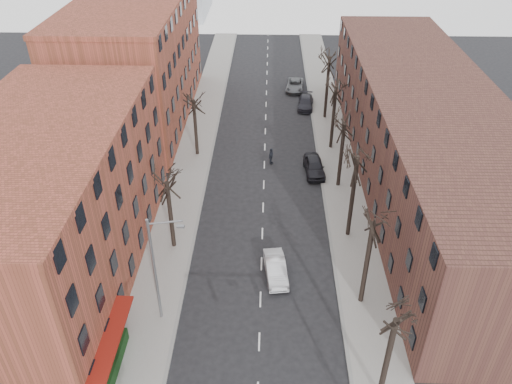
{
  "coord_description": "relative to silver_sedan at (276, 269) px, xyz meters",
  "views": [
    {
      "loc": [
        0.44,
        -14.92,
        28.1
      ],
      "look_at": [
        -0.59,
        20.72,
        4.0
      ],
      "focal_mm": 35.0,
      "sensor_mm": 36.0,
      "label": 1
    }
  ],
  "objects": [
    {
      "name": "tree_right_b",
      "position": [
        6.44,
        -2.65,
        -0.73
      ],
      "size": [
        5.2,
        5.2,
        10.8
      ],
      "primitive_type": null,
      "color": "black",
      "rests_on": "ground"
    },
    {
      "name": "parked_car_mid",
      "position": [
        4.14,
        32.49,
        -0.03
      ],
      "size": [
        2.44,
        5.04,
        1.41
      ],
      "primitive_type": "imported",
      "rotation": [
        0.0,
        0.0,
        -0.1
      ],
      "color": "black",
      "rests_on": "ground"
    },
    {
      "name": "tree_left_a",
      "position": [
        -8.76,
        3.35,
        -0.73
      ],
      "size": [
        5.2,
        5.2,
        9.5
      ],
      "primitive_type": null,
      "color": "black",
      "rests_on": "ground"
    },
    {
      "name": "awning_left",
      "position": [
        -10.56,
        -8.65,
        -0.73
      ],
      "size": [
        1.2,
        7.0,
        0.15
      ],
      "primitive_type": "cube",
      "color": "maroon",
      "rests_on": "ground"
    },
    {
      "name": "hedge",
      "position": [
        -10.66,
        -9.65,
        -0.08
      ],
      "size": [
        0.8,
        6.0,
        1.0
      ],
      "primitive_type": "cube",
      "color": "black",
      "rests_on": "sidewalk_left"
    },
    {
      "name": "tree_right_e",
      "position": [
        6.44,
        21.35,
        -0.73
      ],
      "size": [
        5.2,
        5.2,
        10.8
      ],
      "primitive_type": null,
      "color": "black",
      "rests_on": "ground"
    },
    {
      "name": "building_left_far",
      "position": [
        -17.16,
        29.35,
        6.27
      ],
      "size": [
        12.0,
        28.0,
        14.0
      ],
      "primitive_type": "cube",
      "color": "brown",
      "rests_on": "ground"
    },
    {
      "name": "sidewalk_right",
      "position": [
        6.84,
        20.35,
        -0.66
      ],
      "size": [
        4.0,
        90.0,
        0.15
      ],
      "primitive_type": "cube",
      "color": "gray",
      "rests_on": "ground"
    },
    {
      "name": "parked_car_far",
      "position": [
        2.91,
        38.54,
        -0.03
      ],
      "size": [
        2.83,
        5.28,
        1.41
      ],
      "primitive_type": "imported",
      "rotation": [
        0.0,
        0.0,
        -0.1
      ],
      "color": "slate",
      "rests_on": "ground"
    },
    {
      "name": "building_left_near",
      "position": [
        -17.16,
        0.35,
        5.27
      ],
      "size": [
        12.0,
        26.0,
        12.0
      ],
      "primitive_type": "cube",
      "color": "brown",
      "rests_on": "ground"
    },
    {
      "name": "building_right",
      "position": [
        14.84,
        15.35,
        4.27
      ],
      "size": [
        12.0,
        50.0,
        10.0
      ],
      "primitive_type": "cube",
      "color": "#502E25",
      "rests_on": "ground"
    },
    {
      "name": "pedestrian_crossing",
      "position": [
        -0.44,
        17.64,
        0.2
      ],
      "size": [
        0.83,
        1.18,
        1.86
      ],
      "primitive_type": "imported",
      "rotation": [
        0.0,
        0.0,
        1.18
      ],
      "color": "black",
      "rests_on": "ground"
    },
    {
      "name": "tree_right_d",
      "position": [
        6.44,
        13.35,
        -0.73
      ],
      "size": [
        5.2,
        5.2,
        10.0
      ],
      "primitive_type": null,
      "color": "black",
      "rests_on": "ground"
    },
    {
      "name": "tree_right_f",
      "position": [
        6.44,
        29.35,
        -0.73
      ],
      "size": [
        5.2,
        5.2,
        11.6
      ],
      "primitive_type": null,
      "color": "black",
      "rests_on": "ground"
    },
    {
      "name": "sidewalk_left",
      "position": [
        -9.16,
        20.35,
        -0.66
      ],
      "size": [
        4.0,
        90.0,
        0.15
      ],
      "primitive_type": "cube",
      "color": "gray",
      "rests_on": "ground"
    },
    {
      "name": "streetlight",
      "position": [
        -8.19,
        -4.65,
        4.28
      ],
      "size": [
        2.45,
        0.22,
        9.03
      ],
      "color": "slate",
      "rests_on": "ground"
    },
    {
      "name": "tree_right_c",
      "position": [
        6.44,
        5.35,
        -0.73
      ],
      "size": [
        5.2,
        5.2,
        11.6
      ],
      "primitive_type": null,
      "color": "black",
      "rests_on": "ground"
    },
    {
      "name": "tree_left_b",
      "position": [
        -8.76,
        19.35,
        -0.73
      ],
      "size": [
        5.2,
        5.2,
        9.5
      ],
      "primitive_type": null,
      "color": "black",
      "rests_on": "ground"
    },
    {
      "name": "silver_sedan",
      "position": [
        0.0,
        0.0,
        0.0
      ],
      "size": [
        2.14,
        4.62,
        1.47
      ],
      "primitive_type": "imported",
      "rotation": [
        0.0,
        0.0,
        0.13
      ],
      "color": "silver",
      "rests_on": "ground"
    },
    {
      "name": "parked_car_near",
      "position": [
        4.14,
        15.81,
        0.1
      ],
      "size": [
        2.32,
        5.0,
        1.66
      ],
      "primitive_type": "imported",
      "rotation": [
        0.0,
        0.0,
        0.07
      ],
      "color": "black",
      "rests_on": "ground"
    }
  ]
}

